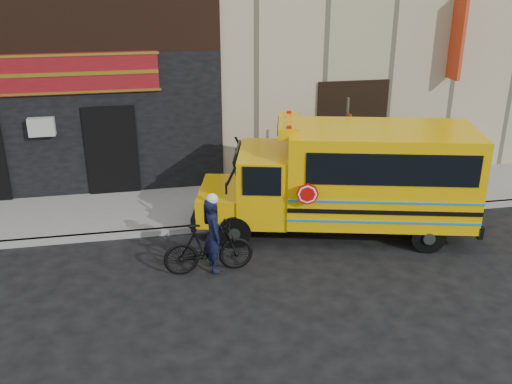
{
  "coord_description": "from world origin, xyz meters",
  "views": [
    {
      "loc": [
        -2.08,
        -10.67,
        6.44
      ],
      "look_at": [
        0.32,
        1.85,
        1.28
      ],
      "focal_mm": 40.0,
      "sensor_mm": 36.0,
      "label": 1
    }
  ],
  "objects_px": {
    "school_bus": "(352,177)",
    "sign_pole": "(346,150)",
    "cyclist": "(213,236)",
    "bicycle": "(209,248)"
  },
  "relations": [
    {
      "from": "bicycle",
      "to": "cyclist",
      "type": "relative_size",
      "value": 1.17
    },
    {
      "from": "bicycle",
      "to": "cyclist",
      "type": "bearing_deg",
      "value": -77.32
    },
    {
      "from": "school_bus",
      "to": "sign_pole",
      "type": "height_order",
      "value": "sign_pole"
    },
    {
      "from": "school_bus",
      "to": "bicycle",
      "type": "bearing_deg",
      "value": -160.15
    },
    {
      "from": "sign_pole",
      "to": "bicycle",
      "type": "bearing_deg",
      "value": -146.18
    },
    {
      "from": "sign_pole",
      "to": "cyclist",
      "type": "bearing_deg",
      "value": -145.71
    },
    {
      "from": "sign_pole",
      "to": "cyclist",
      "type": "height_order",
      "value": "sign_pole"
    },
    {
      "from": "school_bus",
      "to": "sign_pole",
      "type": "relative_size",
      "value": 2.27
    },
    {
      "from": "school_bus",
      "to": "cyclist",
      "type": "bearing_deg",
      "value": -159.99
    },
    {
      "from": "school_bus",
      "to": "cyclist",
      "type": "distance_m",
      "value": 3.91
    }
  ]
}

